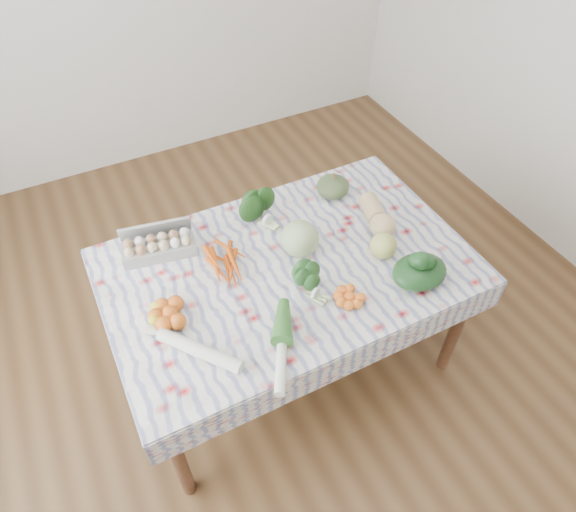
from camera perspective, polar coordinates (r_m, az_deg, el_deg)
The scene contains 16 objects.
ground at distance 2.96m, azimuth 0.00°, elevation -11.00°, with size 4.50×4.50×0.00m, color #50331B.
dining_table at distance 2.42m, azimuth 0.00°, elevation -2.31°, with size 1.60×1.00×0.75m.
tablecloth at distance 2.36m, azimuth 0.00°, elevation -1.07°, with size 1.66×1.06×0.01m, color silver.
egg_carton at distance 2.44m, azimuth -14.17°, elevation 0.93°, with size 0.34×0.13×0.09m, color #959591.
carrot_bunch at distance 2.36m, azimuth -6.96°, elevation -0.65°, with size 0.23×0.21×0.04m, color #D14F0F.
kale_bunch at distance 2.52m, azimuth -3.08°, elevation 5.11°, with size 0.16×0.14×0.14m, color #193C13.
kabocha_squash at distance 2.69m, azimuth 4.99°, elevation 7.69°, with size 0.17×0.17×0.11m, color #40522C.
cabbage at distance 2.35m, azimuth 1.33°, elevation 1.94°, with size 0.18×0.18×0.18m, color #9EB877.
butternut_squash at distance 2.54m, azimuth 9.91°, elevation 4.54°, with size 0.13×0.27×0.13m, color tan.
orange_cluster at distance 2.18m, azimuth -12.99°, elevation -6.23°, with size 0.22×0.22×0.07m, color #D75F19.
broccoli at distance 2.20m, azimuth 2.11°, elevation -3.40°, with size 0.14×0.14×0.10m, color #235221.
mandarin_cluster at distance 2.22m, azimuth 6.84°, elevation -4.47°, with size 0.16×0.16×0.05m, color orange.
grapefruit at distance 2.39m, azimuth 10.53°, elevation 1.11°, with size 0.12×0.12×0.12m, color #BEC25B.
spinach_bag at distance 2.32m, azimuth 14.40°, elevation -1.70°, with size 0.25×0.20×0.11m, color black.
daikon at distance 2.07m, azimuth -9.80°, elevation -10.31°, with size 0.06×0.06×0.39m, color white.
leek at distance 2.05m, azimuth -0.70°, elevation -10.15°, with size 0.04×0.04×0.41m, color white.
Camera 1 is at (-0.72, -1.42, 2.50)m, focal length 32.00 mm.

